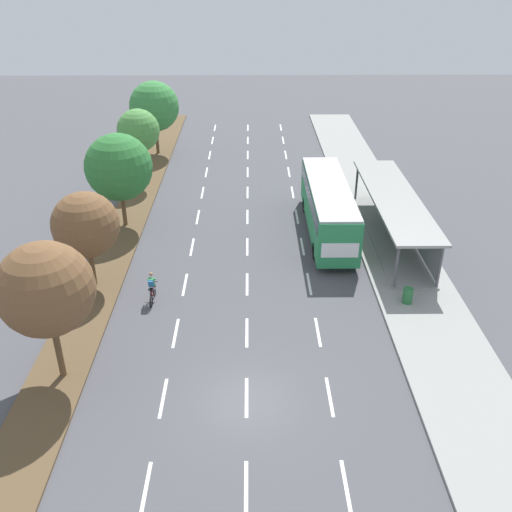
# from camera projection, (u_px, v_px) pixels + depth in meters

# --- Properties ---
(ground_plane) EXTENTS (140.00, 140.00, 0.00)m
(ground_plane) POSITION_uv_depth(u_px,v_px,m) (247.00, 401.00, 23.33)
(ground_plane) COLOR #4C4C51
(median_strip) EXTENTS (2.60, 52.00, 0.12)m
(median_strip) POSITION_uv_depth(u_px,v_px,m) (134.00, 208.00, 40.78)
(median_strip) COLOR brown
(median_strip) RESTS_ON ground
(sidewalk_right) EXTENTS (4.50, 52.00, 0.15)m
(sidewalk_right) POSITION_uv_depth(u_px,v_px,m) (374.00, 206.00, 40.95)
(sidewalk_right) COLOR gray
(sidewalk_right) RESTS_ON ground
(lane_divider_left) EXTENTS (0.14, 47.92, 0.01)m
(lane_divider_left) POSITION_uv_depth(u_px,v_px,m) (198.00, 217.00, 39.51)
(lane_divider_left) COLOR white
(lane_divider_left) RESTS_ON ground
(lane_divider_center) EXTENTS (0.14, 47.92, 0.01)m
(lane_divider_center) POSITION_uv_depth(u_px,v_px,m) (247.00, 217.00, 39.54)
(lane_divider_center) COLOR white
(lane_divider_center) RESTS_ON ground
(lane_divider_right) EXTENTS (0.14, 47.92, 0.01)m
(lane_divider_right) POSITION_uv_depth(u_px,v_px,m) (297.00, 216.00, 39.58)
(lane_divider_right) COLOR white
(lane_divider_right) RESTS_ON ground
(bus_shelter) EXTENTS (2.90, 13.54, 2.86)m
(bus_shelter) POSITION_uv_depth(u_px,v_px,m) (397.00, 213.00, 35.62)
(bus_shelter) COLOR gray
(bus_shelter) RESTS_ON sidewalk_right
(bus) EXTENTS (2.54, 11.29, 3.37)m
(bus) POSITION_uv_depth(u_px,v_px,m) (328.00, 204.00, 36.33)
(bus) COLOR #28844C
(bus) RESTS_ON ground
(cyclist) EXTENTS (0.46, 1.82, 1.71)m
(cyclist) POSITION_uv_depth(u_px,v_px,m) (152.00, 289.00, 29.64)
(cyclist) COLOR black
(cyclist) RESTS_ON ground
(median_tree_nearest) EXTENTS (3.97, 3.97, 6.39)m
(median_tree_nearest) POSITION_uv_depth(u_px,v_px,m) (46.00, 290.00, 22.53)
(median_tree_nearest) COLOR brown
(median_tree_nearest) RESTS_ON median_strip
(median_tree_second) EXTENTS (3.58, 3.58, 5.41)m
(median_tree_second) POSITION_uv_depth(u_px,v_px,m) (86.00, 225.00, 29.66)
(median_tree_second) COLOR brown
(median_tree_second) RESTS_ON median_strip
(median_tree_third) EXTENTS (4.37, 4.37, 6.27)m
(median_tree_third) POSITION_uv_depth(u_px,v_px,m) (119.00, 167.00, 36.21)
(median_tree_third) COLOR brown
(median_tree_third) RESTS_ON median_strip
(median_tree_fourth) EXTENTS (3.25, 3.25, 5.93)m
(median_tree_fourth) POSITION_uv_depth(u_px,v_px,m) (138.00, 131.00, 42.88)
(median_tree_fourth) COLOR brown
(median_tree_fourth) RESTS_ON median_strip
(median_tree_fifth) EXTENTS (4.39, 4.39, 6.46)m
(median_tree_fifth) POSITION_uv_depth(u_px,v_px,m) (154.00, 106.00, 49.66)
(median_tree_fifth) COLOR brown
(median_tree_fifth) RESTS_ON median_strip
(trash_bin) EXTENTS (0.52, 0.52, 0.85)m
(trash_bin) POSITION_uv_depth(u_px,v_px,m) (408.00, 296.00, 29.44)
(trash_bin) COLOR #286B38
(trash_bin) RESTS_ON sidewalk_right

